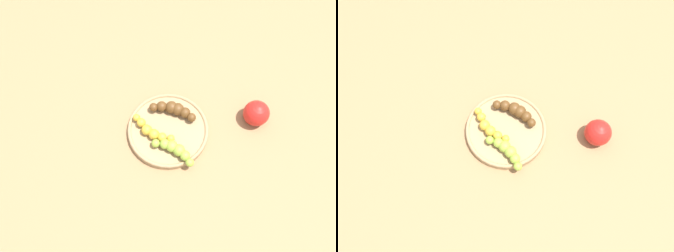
{
  "view_description": "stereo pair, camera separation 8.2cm",
  "coord_description": "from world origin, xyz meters",
  "views": [
    {
      "loc": [
        0.34,
        0.06,
        0.79
      ],
      "look_at": [
        0.0,
        0.0,
        0.04
      ],
      "focal_mm": 32.72,
      "sensor_mm": 36.0,
      "label": 1
    },
    {
      "loc": [
        0.32,
        0.14,
        0.79
      ],
      "look_at": [
        0.0,
        0.0,
        0.04
      ],
      "focal_mm": 32.72,
      "sensor_mm": 36.0,
      "label": 2
    }
  ],
  "objects": [
    {
      "name": "apple_red",
      "position": [
        -0.08,
        0.23,
        0.04
      ],
      "size": [
        0.07,
        0.07,
        0.07
      ],
      "primitive_type": "sphere",
      "color": "red",
      "rests_on": "ground_plane"
    },
    {
      "name": "ground_plane",
      "position": [
        0.0,
        0.0,
        0.0
      ],
      "size": [
        2.4,
        2.4,
        0.0
      ],
      "primitive_type": "plane",
      "color": "#936D47"
    },
    {
      "name": "banana_overripe",
      "position": [
        -0.05,
        0.01,
        0.04
      ],
      "size": [
        0.05,
        0.13,
        0.03
      ],
      "rotation": [
        0.0,
        0.0,
        3.01
      ],
      "color": "#593819",
      "rests_on": "fruit_bowl"
    },
    {
      "name": "banana_spotted",
      "position": [
        0.02,
        -0.04,
        0.03
      ],
      "size": [
        0.07,
        0.12,
        0.03
      ],
      "rotation": [
        0.0,
        0.0,
        5.87
      ],
      "color": "gold",
      "rests_on": "fruit_bowl"
    },
    {
      "name": "banana_green",
      "position": [
        0.06,
        0.03,
        0.04
      ],
      "size": [
        0.06,
        0.12,
        0.03
      ],
      "rotation": [
        0.0,
        0.0,
        2.77
      ],
      "color": "#8CAD38",
      "rests_on": "fruit_bowl"
    },
    {
      "name": "fruit_bowl",
      "position": [
        0.0,
        0.0,
        0.01
      ],
      "size": [
        0.22,
        0.22,
        0.02
      ],
      "color": "#A08259",
      "rests_on": "ground_plane"
    }
  ]
}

